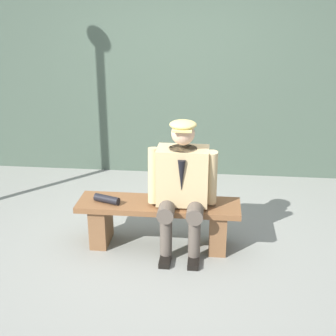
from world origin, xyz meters
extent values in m
plane|color=gray|center=(0.00, 0.00, 0.00)|extent=(30.00, 30.00, 0.00)
cube|color=brown|center=(0.00, 0.00, 0.42)|extent=(1.52, 0.40, 0.05)
cube|color=brown|center=(-0.56, 0.00, 0.20)|extent=(0.16, 0.34, 0.40)
cube|color=brown|center=(0.56, 0.00, 0.20)|extent=(0.16, 0.34, 0.40)
cube|color=tan|center=(-0.22, 0.00, 0.73)|extent=(0.46, 0.28, 0.52)
cylinder|color=#1E2338|center=(-0.22, 0.00, 0.96)|extent=(0.26, 0.26, 0.06)
cone|color=black|center=(-0.22, 0.15, 0.79)|extent=(0.07, 0.07, 0.29)
sphere|color=#DBAD8C|center=(-0.22, 0.02, 1.14)|extent=(0.21, 0.21, 0.21)
ellipsoid|color=tan|center=(-0.22, 0.02, 1.22)|extent=(0.24, 0.24, 0.07)
cube|color=tan|center=(-0.22, 0.11, 1.19)|extent=(0.17, 0.09, 0.02)
cylinder|color=#544A41|center=(-0.35, 0.12, 0.47)|extent=(0.15, 0.41, 0.15)
cylinder|color=#544A41|center=(-0.35, 0.23, 0.23)|extent=(0.11, 0.11, 0.47)
cube|color=black|center=(-0.35, 0.29, 0.03)|extent=(0.10, 0.24, 0.05)
cylinder|color=tan|center=(-0.48, 0.04, 0.74)|extent=(0.10, 0.16, 0.52)
cylinder|color=#544A41|center=(-0.10, 0.12, 0.47)|extent=(0.15, 0.41, 0.15)
cylinder|color=#544A41|center=(-0.10, 0.23, 0.23)|extent=(0.11, 0.11, 0.47)
cube|color=black|center=(-0.10, 0.29, 0.03)|extent=(0.10, 0.24, 0.05)
cylinder|color=tan|center=(0.04, 0.04, 0.74)|extent=(0.10, 0.15, 0.52)
cylinder|color=black|center=(0.48, 0.05, 0.49)|extent=(0.26, 0.15, 0.07)
cube|color=#435446|center=(0.00, -2.05, 1.26)|extent=(12.00, 0.24, 2.51)
camera|label=1|loc=(-0.49, 3.86, 2.29)|focal=49.18mm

